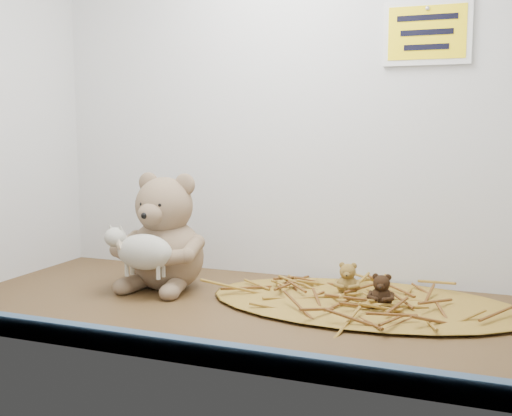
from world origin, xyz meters
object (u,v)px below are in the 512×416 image
at_px(toy_lamb, 145,252).
at_px(mini_teddy_brown, 381,289).
at_px(main_teddy, 166,231).
at_px(mini_teddy_tan, 348,277).

height_order(toy_lamb, mini_teddy_brown, toy_lamb).
height_order(main_teddy, toy_lamb, main_teddy).
bearing_deg(toy_lamb, mini_teddy_tan, 19.59).
height_order(mini_teddy_tan, mini_teddy_brown, mini_teddy_tan).
height_order(toy_lamb, mini_teddy_tan, toy_lamb).
distance_m(main_teddy, mini_teddy_brown, 0.48).
bearing_deg(main_teddy, toy_lamb, -88.36).
relative_size(mini_teddy_tan, mini_teddy_brown, 1.03).
xyz_separation_m(main_teddy, mini_teddy_brown, (0.48, -0.02, -0.08)).
relative_size(main_teddy, toy_lamb, 1.58).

